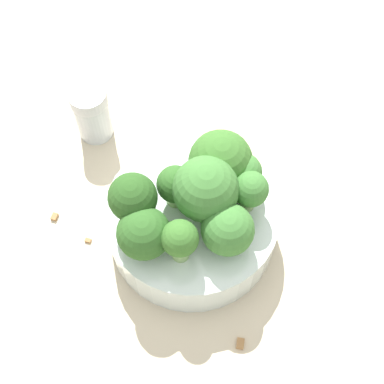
% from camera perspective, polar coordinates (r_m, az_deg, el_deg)
% --- Properties ---
extents(ground_plane, '(3.00, 3.00, 0.00)m').
position_cam_1_polar(ground_plane, '(0.54, 0.00, -4.35)').
color(ground_plane, beige).
extents(bowl, '(0.17, 0.17, 0.05)m').
position_cam_1_polar(bowl, '(0.52, 0.00, -3.19)').
color(bowl, silver).
rests_on(bowl, ground_plane).
extents(broccoli_floret_0, '(0.04, 0.04, 0.06)m').
position_cam_1_polar(broccoli_floret_0, '(0.47, -6.32, -0.71)').
color(broccoli_floret_0, '#8EB770').
rests_on(broccoli_floret_0, bowl).
extents(broccoli_floret_1, '(0.06, 0.06, 0.07)m').
position_cam_1_polar(broccoli_floret_1, '(0.47, 1.46, 0.24)').
color(broccoli_floret_1, '#7A9E5B').
rests_on(broccoli_floret_1, bowl).
extents(broccoli_floret_2, '(0.05, 0.05, 0.05)m').
position_cam_1_polar(broccoli_floret_2, '(0.46, 3.83, -4.05)').
color(broccoli_floret_2, '#7A9E5B').
rests_on(broccoli_floret_2, bowl).
extents(broccoli_floret_3, '(0.06, 0.06, 0.06)m').
position_cam_1_polar(broccoli_floret_3, '(0.49, 2.63, 3.49)').
color(broccoli_floret_3, '#8EB770').
rests_on(broccoli_floret_3, bowl).
extents(broccoli_floret_4, '(0.03, 0.03, 0.05)m').
position_cam_1_polar(broccoli_floret_4, '(0.45, -1.30, -5.16)').
color(broccoli_floret_4, '#84AD66').
rests_on(broccoli_floret_4, bowl).
extents(broccoli_floret_5, '(0.03, 0.03, 0.05)m').
position_cam_1_polar(broccoli_floret_5, '(0.48, -1.62, 0.84)').
color(broccoli_floret_5, '#84AD66').
rests_on(broccoli_floret_5, bowl).
extents(broccoli_floret_6, '(0.04, 0.04, 0.05)m').
position_cam_1_polar(broccoli_floret_6, '(0.49, 5.43, 2.05)').
color(broccoli_floret_6, '#7A9E5B').
rests_on(broccoli_floret_6, bowl).
extents(broccoli_floret_7, '(0.03, 0.03, 0.05)m').
position_cam_1_polar(broccoli_floret_7, '(0.48, 6.22, 0.19)').
color(broccoli_floret_7, '#7A9E5B').
rests_on(broccoli_floret_7, bowl).
extents(broccoli_floret_8, '(0.05, 0.05, 0.05)m').
position_cam_1_polar(broccoli_floret_8, '(0.46, -5.16, -4.45)').
color(broccoli_floret_8, '#7A9E5B').
rests_on(broccoli_floret_8, bowl).
extents(pepper_shaker, '(0.04, 0.04, 0.07)m').
position_cam_1_polar(pepper_shaker, '(0.59, -10.62, 8.27)').
color(pepper_shaker, '#B2B7BC').
rests_on(pepper_shaker, ground_plane).
extents(almond_crumb_0, '(0.01, 0.01, 0.01)m').
position_cam_1_polar(almond_crumb_0, '(0.57, -14.50, -2.49)').
color(almond_crumb_0, olive).
rests_on(almond_crumb_0, ground_plane).
extents(almond_crumb_1, '(0.01, 0.01, 0.01)m').
position_cam_1_polar(almond_crumb_1, '(0.57, 8.23, 0.14)').
color(almond_crumb_1, '#AD7F4C').
rests_on(almond_crumb_1, ground_plane).
extents(almond_crumb_2, '(0.01, 0.01, 0.01)m').
position_cam_1_polar(almond_crumb_2, '(0.55, -11.05, -5.04)').
color(almond_crumb_2, olive).
rests_on(almond_crumb_2, ground_plane).
extents(almond_crumb_3, '(0.01, 0.01, 0.01)m').
position_cam_1_polar(almond_crumb_3, '(0.51, 5.20, -15.74)').
color(almond_crumb_3, olive).
rests_on(almond_crumb_3, ground_plane).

